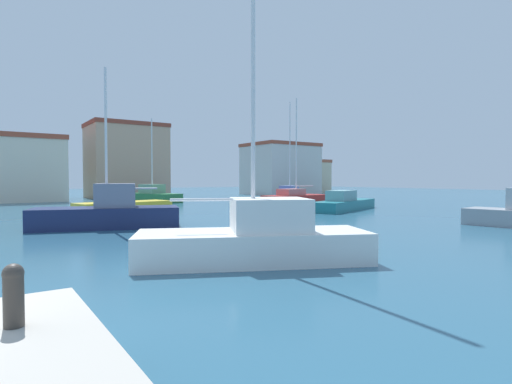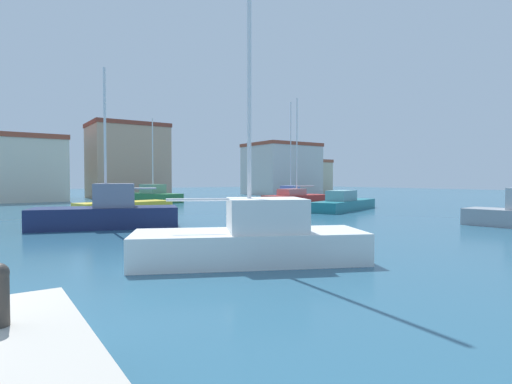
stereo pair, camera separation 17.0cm
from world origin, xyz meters
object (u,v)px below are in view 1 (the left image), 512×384
Objects in this scene: mooring_bollard at (13,292)px; motorboat_teal_far_left at (344,203)px; motorboat_yellow_far_right at (121,203)px; sailboat_navy_distant_north at (109,213)px; sailboat_white_mid_harbor at (257,238)px; sailboat_green_inner_mooring at (152,196)px; sailboat_blue_near_pier at (290,194)px; sailboat_red_distant_east at (295,197)px.

mooring_bollard reaches higher than motorboat_teal_far_left.
motorboat_yellow_far_right is (-13.83, 9.71, 0.05)m from motorboat_teal_far_left.
sailboat_white_mid_harbor is (1.32, -10.68, -0.04)m from sailboat_navy_distant_north.
motorboat_yellow_far_right is (-5.70, -9.02, -0.10)m from sailboat_green_inner_mooring.
sailboat_blue_near_pier is (7.96, 16.23, 0.10)m from motorboat_teal_far_left.
sailboat_green_inner_mooring is 1.14× the size of motorboat_yellow_far_right.
sailboat_blue_near_pier is at bearing 47.50° from mooring_bollard.
sailboat_blue_near_pier is (24.26, 28.31, -0.08)m from sailboat_white_mid_harbor.
sailboat_red_distant_east is 8.06m from sailboat_blue_near_pier.
sailboat_blue_near_pier reaches higher than motorboat_yellow_far_right.
sailboat_navy_distant_north is 1.02× the size of motorboat_yellow_far_right.
sailboat_red_distant_east reaches higher than motorboat_yellow_far_right.
motorboat_yellow_far_right is (8.62, 26.68, -0.71)m from mooring_bollard.
mooring_bollard is 38.48m from sailboat_green_inner_mooring.
sailboat_red_distant_east is at bearing -38.46° from sailboat_green_inner_mooring.
sailboat_white_mid_harbor reaches higher than motorboat_yellow_far_right.
mooring_bollard is 0.06× the size of sailboat_red_distant_east.
motorboat_teal_far_left is at bearing -66.53° from sailboat_green_inner_mooring.
sailboat_red_distant_east is at bearing -125.08° from sailboat_blue_near_pier.
sailboat_red_distant_east is 1.24× the size of motorboat_teal_far_left.
sailboat_blue_near_pier is at bearing -8.85° from sailboat_green_inner_mooring.
sailboat_red_distant_east is 1.22× the size of sailboat_green_inner_mooring.
sailboat_green_inner_mooring is 31.88m from sailboat_white_mid_harbor.
motorboat_yellow_far_right is at bearing 72.09° from mooring_bollard.
sailboat_blue_near_pier is at bearing 16.65° from motorboat_yellow_far_right.
mooring_bollard is at bearing -141.58° from sailboat_white_mid_harbor.
sailboat_red_distant_east is at bearing -0.27° from motorboat_yellow_far_right.
sailboat_navy_distant_north is (-20.94, -11.03, 0.20)m from sailboat_red_distant_east.
sailboat_red_distant_east is at bearing 27.78° from sailboat_navy_distant_north.
mooring_bollard is at bearing -111.86° from sailboat_green_inner_mooring.
sailboat_red_distant_east is 0.90× the size of sailboat_blue_near_pier.
sailboat_blue_near_pier is at bearing 49.41° from sailboat_white_mid_harbor.
sailboat_red_distant_east is at bearing 45.89° from mooring_bollard.
mooring_bollard is 0.08× the size of motorboat_yellow_far_right.
sailboat_white_mid_harbor is at bearing -82.96° from sailboat_navy_distant_north.
sailboat_green_inner_mooring is at bearing 171.15° from sailboat_blue_near_pier.
sailboat_blue_near_pier reaches higher than sailboat_navy_distant_north.
sailboat_navy_distant_north is at bearing -108.79° from motorboat_yellow_far_right.
sailboat_blue_near_pier is (30.42, 33.20, -0.66)m from mooring_bollard.
mooring_bollard is at bearing -132.50° from sailboat_blue_near_pier.
motorboat_yellow_far_right is at bearing 179.73° from sailboat_red_distant_east.
sailboat_blue_near_pier is at bearing 63.87° from motorboat_teal_far_left.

